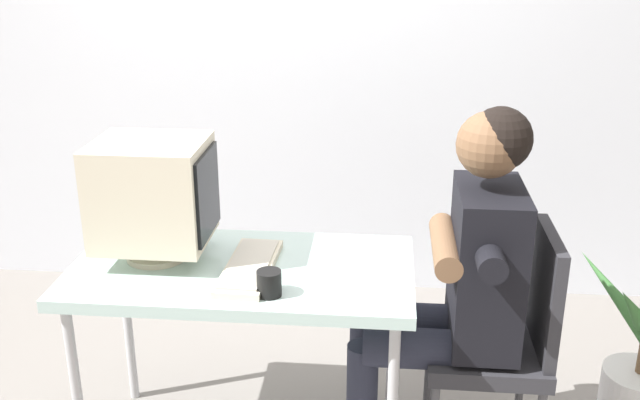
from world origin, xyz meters
name	(u,v)px	position (x,y,z in m)	size (l,w,h in m)	color
wall_back	(353,0)	(0.30, 1.40, 1.50)	(8.00, 0.10, 3.00)	silver
desk	(242,282)	(0.00, 0.00, 0.68)	(1.17, 0.62, 0.74)	#B7B7BC
crt_monitor	(153,194)	(-0.30, 0.04, 0.98)	(0.39, 0.33, 0.42)	beige
keyboard	(250,267)	(0.03, -0.04, 0.76)	(0.17, 0.43, 0.03)	beige
office_chair	(505,335)	(0.91, 0.04, 0.50)	(0.41, 0.41, 0.88)	#4C4C51
person_seated	(456,275)	(0.73, 0.04, 0.72)	(0.70, 0.58, 1.31)	black
desk_mug	(269,283)	(0.13, -0.20, 0.78)	(0.08, 0.09, 0.08)	black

